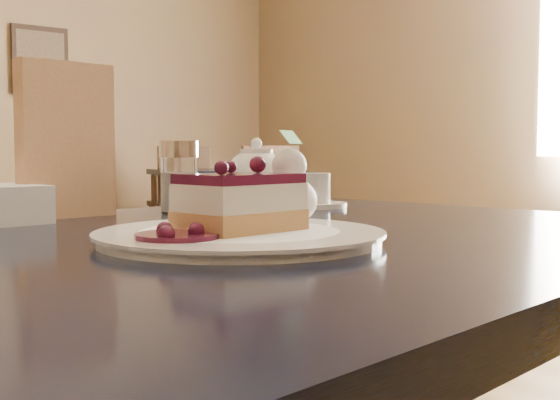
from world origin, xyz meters
TOP-DOWN VIEW (x-y plane):
  - main_table at (0.21, 0.02)m, footprint 1.35×0.99m
  - dessert_plate at (0.21, -0.03)m, footprint 0.31×0.31m
  - cheesecake_slice at (0.21, -0.03)m, footprint 0.14×0.10m
  - whipped_cream at (0.30, -0.01)m, footprint 0.07×0.07m
  - berry_sauce at (0.13, -0.04)m, footprint 0.08×0.08m
  - tea_set at (0.56, 0.38)m, footprint 0.20×0.24m
  - menu_card at (0.18, 0.37)m, footprint 0.15×0.05m
  - sugar_shaker at (0.35, 0.33)m, footprint 0.06×0.06m
  - bg_table_far_right at (2.71, 3.70)m, footprint 1.17×1.81m

SIDE VIEW (x-z plane):
  - bg_table_far_right at x=2.71m, z-range -0.53..0.67m
  - main_table at x=0.21m, z-range 0.31..1.09m
  - dessert_plate at x=0.21m, z-range 0.78..0.80m
  - berry_sauce at x=0.13m, z-range 0.80..0.80m
  - whipped_cream at x=0.30m, z-range 0.80..0.85m
  - cheesecake_slice at x=0.21m, z-range 0.80..0.86m
  - tea_set at x=0.56m, z-range 0.77..0.88m
  - sugar_shaker at x=0.35m, z-range 0.79..0.90m
  - menu_card at x=0.18m, z-range 0.78..1.01m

